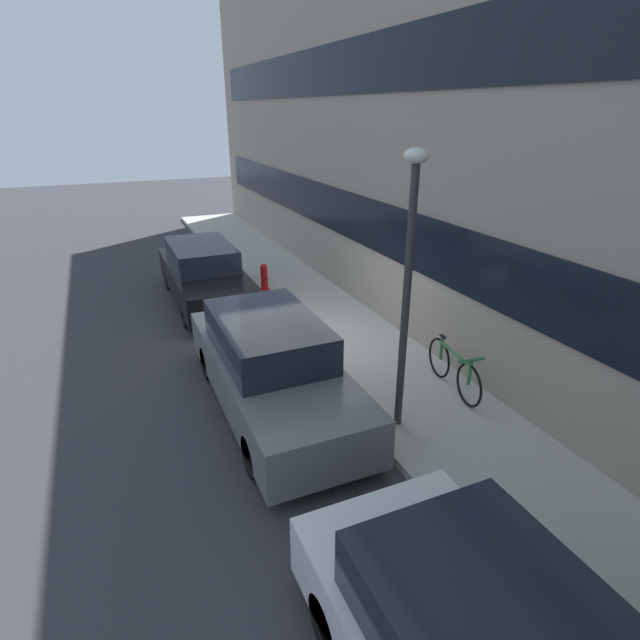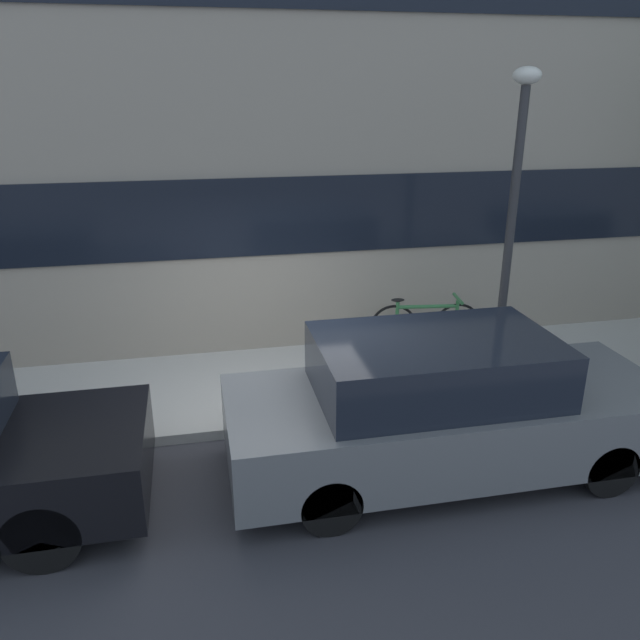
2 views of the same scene
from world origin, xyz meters
name	(u,v)px [view 2 (image 2 of 2)]	position (x,y,z in m)	size (l,w,h in m)	color
ground_plane	(274,434)	(0.00, 0.00, 0.00)	(56.00, 56.00, 0.00)	#333338
sidewalk_strip	(262,386)	(0.00, 1.16, 0.06)	(28.00, 2.32, 0.13)	#B2AFA8
rowhouse_facade	(236,6)	(0.00, 2.76, 4.85)	(28.00, 1.02, 9.69)	gray
parked_car_grey	(444,407)	(1.66, -1.05, 0.74)	(4.59, 1.69, 1.52)	slate
bicycle	(426,324)	(2.56, 1.81, 0.53)	(1.67, 0.44, 0.81)	black
lamp_post	(514,197)	(3.03, 0.47, 2.61)	(0.32, 0.32, 3.95)	#2D2D30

